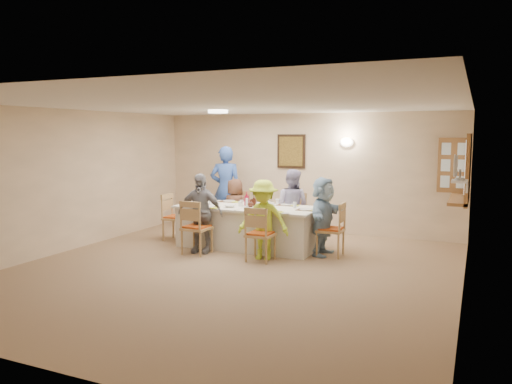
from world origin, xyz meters
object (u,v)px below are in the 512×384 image
at_px(diner_front_left, 200,213).
at_px(diner_front_right, 263,220).
at_px(dining_table, 248,227).
at_px(chair_back_left, 238,214).
at_px(serving_hatch, 468,168).
at_px(diner_right_end, 323,216).
at_px(chair_front_right, 260,234).
at_px(chair_front_left, 197,227).
at_px(chair_back_right, 294,218).
at_px(chair_right_end, 330,229).
at_px(desk_fan, 458,171).
at_px(caregiver, 226,189).
at_px(condiment_ketchup, 247,199).
at_px(diner_back_right, 292,206).
at_px(chair_left_end, 176,217).
at_px(diner_back_left, 235,208).

bearing_deg(diner_front_left, diner_front_right, -9.30).
bearing_deg(dining_table, chair_back_left, 126.87).
bearing_deg(serving_hatch, diner_right_end, -159.32).
relative_size(dining_table, chair_front_right, 2.84).
bearing_deg(chair_front_left, chair_back_right, -124.54).
bearing_deg(chair_right_end, dining_table, -91.25).
height_order(desk_fan, chair_back_right, desk_fan).
xyz_separation_m(chair_back_right, caregiver, (-1.65, 0.35, 0.44)).
relative_size(diner_front_left, caregiver, 0.77).
relative_size(dining_table, chair_back_left, 2.80).
xyz_separation_m(diner_front_right, condiment_ketchup, (-0.64, 0.73, 0.23)).
distance_m(dining_table, diner_front_left, 0.96).
relative_size(desk_fan, caregiver, 0.17).
relative_size(diner_back_right, condiment_ketchup, 5.52).
height_order(chair_left_end, diner_front_right, diner_front_right).
distance_m(diner_front_left, diner_right_end, 2.13).
bearing_deg(serving_hatch, desk_fan, -94.66).
bearing_deg(diner_front_right, diner_back_left, 123.36).
distance_m(chair_back_left, diner_front_left, 1.50).
xyz_separation_m(chair_back_right, chair_right_end, (0.95, -0.80, -0.01)).
relative_size(serving_hatch, desk_fan, 5.00).
bearing_deg(chair_left_end, chair_back_right, -71.11).
distance_m(dining_table, condiment_ketchup, 0.51).
xyz_separation_m(diner_back_left, diner_back_right, (1.20, 0.00, 0.11)).
xyz_separation_m(chair_back_left, condiment_ketchup, (0.56, -0.75, 0.43)).
bearing_deg(diner_front_left, serving_hatch, 10.40).
relative_size(diner_back_left, diner_back_right, 0.84).
distance_m(chair_back_left, diner_front_right, 1.92).
relative_size(dining_table, diner_front_right, 1.95).
xyz_separation_m(chair_front_right, diner_front_left, (-1.20, 0.12, 0.24)).
relative_size(serving_hatch, diner_back_right, 1.06).
relative_size(chair_back_left, chair_front_right, 1.02).
distance_m(diner_front_right, condiment_ketchup, 1.00).
height_order(chair_back_left, chair_back_right, chair_back_right).
relative_size(diner_back_left, caregiver, 0.65).
distance_m(chair_right_end, diner_front_right, 1.18).
bearing_deg(diner_front_left, chair_front_right, -15.01).
xyz_separation_m(diner_right_end, condiment_ketchup, (-1.46, 0.05, 0.21)).
xyz_separation_m(chair_front_left, caregiver, (-0.45, 1.95, 0.44)).
bearing_deg(chair_left_end, chair_right_end, -91.52).
xyz_separation_m(diner_front_left, diner_front_right, (1.20, 0.00, -0.03)).
relative_size(diner_front_left, condiment_ketchup, 5.45).
bearing_deg(chair_left_end, chair_front_right, -111.93).
bearing_deg(condiment_ketchup, serving_hatch, 12.09).
relative_size(dining_table, chair_back_right, 2.75).
bearing_deg(chair_front_left, serving_hatch, -156.55).
relative_size(chair_front_left, chair_left_end, 1.04).
bearing_deg(diner_back_left, chair_left_end, 42.11).
bearing_deg(condiment_ketchup, diner_front_left, -127.28).
bearing_deg(serving_hatch, dining_table, -167.03).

